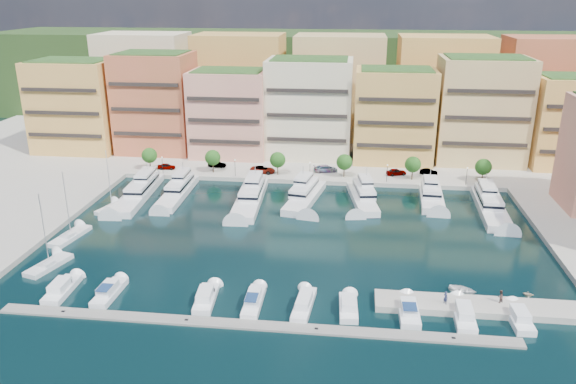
% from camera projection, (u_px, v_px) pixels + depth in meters
% --- Properties ---
extents(ground, '(400.00, 400.00, 0.00)m').
position_uv_depth(ground, '(296.00, 237.00, 104.27)').
color(ground, black).
rests_on(ground, ground).
extents(north_quay, '(220.00, 64.00, 2.00)m').
position_uv_depth(north_quay, '(319.00, 149.00, 162.17)').
color(north_quay, '#9E998E').
rests_on(north_quay, ground).
extents(hillside, '(240.00, 40.00, 58.00)m').
position_uv_depth(hillside, '(327.00, 114.00, 206.99)').
color(hillside, '#233616').
rests_on(hillside, ground).
extents(south_pontoon, '(72.00, 2.20, 0.35)m').
position_uv_depth(south_pontoon, '(251.00, 326.00, 76.59)').
color(south_pontoon, gray).
rests_on(south_pontoon, ground).
extents(finger_pier, '(32.00, 5.00, 2.00)m').
position_uv_depth(finger_pier, '(487.00, 310.00, 80.35)').
color(finger_pier, '#9E998E').
rests_on(finger_pier, ground).
extents(apartment_0, '(22.00, 16.50, 24.80)m').
position_uv_depth(apartment_0, '(76.00, 106.00, 153.84)').
color(apartment_0, '#E4AC53').
rests_on(apartment_0, north_quay).
extents(apartment_1, '(20.00, 16.50, 26.80)m').
position_uv_depth(apartment_1, '(156.00, 103.00, 152.90)').
color(apartment_1, '#CD6044').
rests_on(apartment_1, north_quay).
extents(apartment_2, '(20.00, 15.50, 22.80)m').
position_uv_depth(apartment_2, '(230.00, 113.00, 149.35)').
color(apartment_2, '#E3A07F').
rests_on(apartment_2, north_quay).
extents(apartment_3, '(22.00, 16.50, 25.80)m').
position_uv_depth(apartment_3, '(309.00, 108.00, 148.35)').
color(apartment_3, beige).
rests_on(apartment_3, north_quay).
extents(apartment_4, '(20.00, 15.50, 23.80)m').
position_uv_depth(apartment_4, '(394.00, 115.00, 144.36)').
color(apartment_4, '#E0AA54').
rests_on(apartment_4, north_quay).
extents(apartment_5, '(22.00, 16.50, 26.80)m').
position_uv_depth(apartment_5, '(481.00, 110.00, 143.25)').
color(apartment_5, '#D6C071').
rests_on(apartment_5, north_quay).
extents(apartment_6, '(20.00, 15.50, 22.80)m').
position_uv_depth(apartment_6, '(573.00, 122.00, 139.59)').
color(apartment_6, '#E4AC53').
rests_on(apartment_6, north_quay).
extents(backblock_0, '(26.00, 18.00, 30.00)m').
position_uv_depth(backblock_0, '(145.00, 83.00, 174.11)').
color(backblock_0, beige).
rests_on(backblock_0, north_quay).
extents(backblock_1, '(26.00, 18.00, 30.00)m').
position_uv_depth(backblock_1, '(240.00, 85.00, 170.74)').
color(backblock_1, '#E0AA54').
rests_on(backblock_1, north_quay).
extents(backblock_2, '(26.00, 18.00, 30.00)m').
position_uv_depth(backblock_2, '(339.00, 87.00, 167.38)').
color(backblock_2, '#D6C071').
rests_on(backblock_2, north_quay).
extents(backblock_3, '(26.00, 18.00, 30.00)m').
position_uv_depth(backblock_3, '(442.00, 89.00, 164.01)').
color(backblock_3, '#E4AC53').
rests_on(backblock_3, north_quay).
extents(backblock_4, '(26.00, 18.00, 30.00)m').
position_uv_depth(backblock_4, '(549.00, 91.00, 160.65)').
color(backblock_4, '#CD6044').
rests_on(backblock_4, north_quay).
extents(tree_0, '(3.80, 3.80, 5.65)m').
position_uv_depth(tree_0, '(149.00, 155.00, 138.43)').
color(tree_0, '#473323').
rests_on(tree_0, north_quay).
extents(tree_1, '(3.80, 3.80, 5.65)m').
position_uv_depth(tree_1, '(213.00, 158.00, 136.63)').
color(tree_1, '#473323').
rests_on(tree_1, north_quay).
extents(tree_2, '(3.80, 3.80, 5.65)m').
position_uv_depth(tree_2, '(278.00, 160.00, 134.84)').
color(tree_2, '#473323').
rests_on(tree_2, north_quay).
extents(tree_3, '(3.80, 3.80, 5.65)m').
position_uv_depth(tree_3, '(344.00, 162.00, 133.04)').
color(tree_3, '#473323').
rests_on(tree_3, north_quay).
extents(tree_4, '(3.80, 3.80, 5.65)m').
position_uv_depth(tree_4, '(413.00, 165.00, 131.25)').
color(tree_4, '#473323').
rests_on(tree_4, north_quay).
extents(tree_5, '(3.80, 3.80, 5.65)m').
position_uv_depth(tree_5, '(483.00, 167.00, 129.45)').
color(tree_5, '#473323').
rests_on(tree_5, north_quay).
extents(lamppost_0, '(0.30, 0.30, 4.20)m').
position_uv_depth(lamppost_0, '(162.00, 162.00, 136.14)').
color(lamppost_0, black).
rests_on(lamppost_0, north_quay).
extents(lamppost_1, '(0.30, 0.30, 4.20)m').
position_uv_depth(lamppost_1, '(235.00, 165.00, 134.12)').
color(lamppost_1, black).
rests_on(lamppost_1, north_quay).
extents(lamppost_2, '(0.30, 0.30, 4.20)m').
position_uv_depth(lamppost_2, '(310.00, 168.00, 132.10)').
color(lamppost_2, black).
rests_on(lamppost_2, north_quay).
extents(lamppost_3, '(0.30, 0.30, 4.20)m').
position_uv_depth(lamppost_3, '(387.00, 170.00, 130.08)').
color(lamppost_3, black).
rests_on(lamppost_3, north_quay).
extents(lamppost_4, '(0.30, 0.30, 4.20)m').
position_uv_depth(lamppost_4, '(467.00, 173.00, 128.06)').
color(lamppost_4, black).
rests_on(lamppost_4, north_quay).
extents(yacht_0, '(6.33, 24.97, 7.30)m').
position_uv_depth(yacht_0, '(140.00, 191.00, 124.50)').
color(yacht_0, white).
rests_on(yacht_0, ground).
extents(yacht_1, '(4.69, 21.25, 7.30)m').
position_uv_depth(yacht_1, '(178.00, 191.00, 125.06)').
color(yacht_1, white).
rests_on(yacht_1, ground).
extents(yacht_2, '(5.98, 24.67, 7.30)m').
position_uv_depth(yacht_2, '(251.00, 195.00, 121.78)').
color(yacht_2, white).
rests_on(yacht_2, ground).
extents(yacht_3, '(8.20, 20.63, 7.30)m').
position_uv_depth(yacht_3, '(305.00, 194.00, 122.34)').
color(yacht_3, white).
rests_on(yacht_3, ground).
extents(yacht_4, '(7.27, 19.06, 7.30)m').
position_uv_depth(yacht_4, '(362.00, 196.00, 121.59)').
color(yacht_4, white).
rests_on(yacht_4, ground).
extents(yacht_5, '(5.60, 15.59, 7.30)m').
position_uv_depth(yacht_5, '(431.00, 196.00, 121.32)').
color(yacht_5, white).
rests_on(yacht_5, ground).
extents(yacht_6, '(5.96, 23.39, 7.30)m').
position_uv_depth(yacht_6, '(490.00, 204.00, 116.68)').
color(yacht_6, white).
rests_on(yacht_6, ground).
extents(cruiser_0, '(3.07, 8.30, 2.55)m').
position_uv_depth(cruiser_0, '(62.00, 290.00, 84.82)').
color(cruiser_0, white).
rests_on(cruiser_0, ground).
extents(cruiser_1, '(2.77, 8.15, 2.66)m').
position_uv_depth(cruiser_1, '(109.00, 292.00, 83.96)').
color(cruiser_1, white).
rests_on(cruiser_1, ground).
extents(cruiser_3, '(3.23, 8.11, 2.55)m').
position_uv_depth(cruiser_3, '(206.00, 299.00, 82.32)').
color(cruiser_3, white).
rests_on(cruiser_3, ground).
extents(cruiser_4, '(2.45, 8.86, 2.66)m').
position_uv_depth(cruiser_4, '(254.00, 302.00, 81.48)').
color(cruiser_4, white).
rests_on(cruiser_4, ground).
extents(cruiser_5, '(3.11, 9.20, 2.55)m').
position_uv_depth(cruiser_5, '(304.00, 305.00, 80.68)').
color(cruiser_5, white).
rests_on(cruiser_5, ground).
extents(cruiser_6, '(2.90, 7.33, 2.55)m').
position_uv_depth(cruiser_6, '(348.00, 308.00, 79.99)').
color(cruiser_6, white).
rests_on(cruiser_6, ground).
extents(cruiser_7, '(2.94, 7.88, 2.66)m').
position_uv_depth(cruiser_7, '(408.00, 311.00, 79.01)').
color(cruiser_7, white).
rests_on(cruiser_7, ground).
extents(cruiser_8, '(2.91, 8.69, 2.55)m').
position_uv_depth(cruiser_8, '(463.00, 315.00, 78.18)').
color(cruiser_8, white).
rests_on(cruiser_8, ground).
extents(cruiser_9, '(2.89, 7.55, 2.55)m').
position_uv_depth(cruiser_9, '(519.00, 318.00, 77.35)').
color(cruiser_9, white).
rests_on(cruiser_9, ground).
extents(sailboat_1, '(4.35, 9.80, 13.20)m').
position_uv_depth(sailboat_1, '(70.00, 237.00, 103.54)').
color(sailboat_1, white).
rests_on(sailboat_1, ground).
extents(sailboat_0, '(5.00, 8.98, 13.20)m').
position_uv_depth(sailboat_0, '(49.00, 266.00, 92.66)').
color(sailboat_0, white).
rests_on(sailboat_0, ground).
extents(sailboat_2, '(5.04, 7.98, 13.20)m').
position_uv_depth(sailboat_2, '(112.00, 209.00, 116.74)').
color(sailboat_2, white).
rests_on(sailboat_2, ground).
extents(tender_2, '(4.85, 4.13, 0.85)m').
position_uv_depth(tender_2, '(462.00, 290.00, 85.01)').
color(tender_2, white).
rests_on(tender_2, ground).
extents(tender_3, '(1.86, 1.72, 0.81)m').
position_uv_depth(tender_3, '(528.00, 294.00, 83.89)').
color(tender_3, beige).
rests_on(tender_3, ground).
extents(car_0, '(4.49, 2.10, 1.49)m').
position_uv_depth(car_0, '(167.00, 166.00, 140.04)').
color(car_0, gray).
rests_on(car_0, north_quay).
extents(car_1, '(4.54, 1.77, 1.47)m').
position_uv_depth(car_1, '(217.00, 164.00, 141.62)').
color(car_1, gray).
rests_on(car_1, north_quay).
extents(car_2, '(6.32, 3.33, 1.69)m').
position_uv_depth(car_2, '(263.00, 170.00, 137.13)').
color(car_2, gray).
rests_on(car_2, north_quay).
extents(car_3, '(6.36, 4.05, 1.72)m').
position_uv_depth(car_3, '(326.00, 169.00, 137.90)').
color(car_3, gray).
rests_on(car_3, north_quay).
extents(car_4, '(5.19, 3.40, 1.64)m').
position_uv_depth(car_4, '(396.00, 172.00, 135.54)').
color(car_4, gray).
rests_on(car_4, north_quay).
extents(car_5, '(4.45, 2.11, 1.41)m').
position_uv_depth(car_5, '(429.00, 172.00, 135.87)').
color(car_5, gray).
rests_on(car_5, north_quay).
extents(person_0, '(0.84, 0.85, 1.97)m').
position_uv_depth(person_0, '(446.00, 298.00, 79.84)').
color(person_0, '#282F50').
rests_on(person_0, finger_pier).
extents(person_1, '(1.20, 1.14, 1.96)m').
position_uv_depth(person_1, '(500.00, 296.00, 80.15)').
color(person_1, '#513830').
rests_on(person_1, finger_pier).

